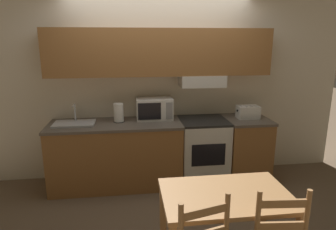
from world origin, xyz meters
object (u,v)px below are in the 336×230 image
Objects in this scene: sink_basin at (74,123)px; dining_table at (225,206)px; stove_range at (203,150)px; microwave at (154,109)px; paper_towel_roll at (119,113)px; toaster at (248,112)px.

dining_table is (1.47, -1.75, -0.27)m from sink_basin.
microwave reaches higher than stove_range.
paper_towel_roll is 2.06m from dining_table.
paper_towel_roll is 0.24× the size of dining_table.
paper_towel_roll is (-1.78, 0.05, 0.04)m from toaster.
microwave is 0.47× the size of dining_table.
sink_basin is 0.50× the size of dining_table.
sink_basin is (-1.72, -0.01, 0.46)m from stove_range.
stove_range is 1.28m from paper_towel_roll.
microwave reaches higher than paper_towel_roll.
microwave is 1.07m from sink_basin.
sink_basin is at bearing -179.77° from toaster.
sink_basin is at bearing -179.71° from stove_range.
sink_basin is at bearing 129.93° from dining_table.
microwave is 0.49m from paper_towel_roll.
microwave is 1.99m from dining_table.
stove_range is at bearing 81.89° from dining_table.
toaster is 0.30× the size of dining_table.
sink_basin is 0.58m from paper_towel_roll.
paper_towel_roll is at bearing 177.47° from stove_range.
stove_range is 0.82m from toaster.
sink_basin is (-1.06, -0.15, -0.13)m from microwave.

